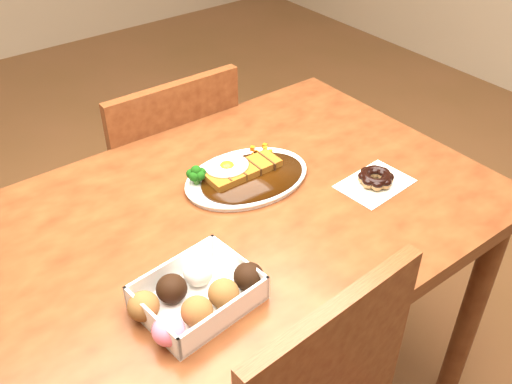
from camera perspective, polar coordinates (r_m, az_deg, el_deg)
table at (r=1.33m, az=-2.22°, el=-5.30°), size 1.20×0.80×0.75m
chair_far at (r=1.84m, az=-9.25°, el=0.93°), size 0.43×0.43×0.87m
katsu_curry_plate at (r=1.35m, az=-1.19°, el=1.72°), size 0.32×0.24×0.06m
donut_box at (r=1.05m, az=-6.01°, el=-10.13°), size 0.25×0.18×0.06m
pon_de_ring at (r=1.36m, az=11.89°, el=1.36°), size 0.18×0.13×0.03m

